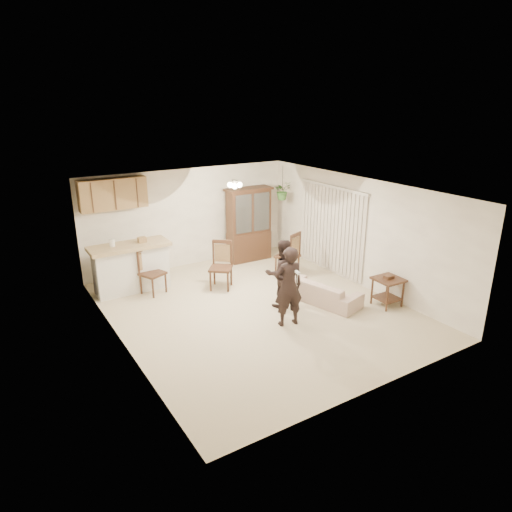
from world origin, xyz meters
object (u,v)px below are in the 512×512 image
side_table (387,291)px  chair_bar (153,281)px  adult (289,281)px  china_hutch (249,225)px  sofa (323,286)px  child (282,276)px  chair_hutch_left (221,276)px  chair_hutch_right (287,263)px

side_table → chair_bar: 5.08m
adult → china_hutch: china_hutch is taller
side_table → chair_bar: bearing=140.9°
china_hutch → side_table: (0.96, -4.02, -0.65)m
sofa → child: size_ratio=1.39×
chair_bar → chair_hutch_left: bearing=-44.3°
china_hutch → chair_hutch_left: china_hutch is taller
adult → chair_hutch_left: 2.34m
china_hutch → chair_bar: (-2.98, -0.81, -0.67)m
sofa → side_table: bearing=-144.6°
sofa → chair_hutch_left: bearing=24.5°
adult → chair_hutch_right: (1.50, 2.11, -0.59)m
adult → chair_bar: size_ratio=1.71×
child → chair_hutch_left: bearing=-49.2°
chair_bar → chair_hutch_right: size_ratio=0.95×
china_hutch → chair_hutch_left: bearing=-137.5°
child → side_table: size_ratio=2.01×
child → chair_bar: (-2.04, 2.06, -0.38)m
china_hutch → chair_hutch_left: size_ratio=1.78×
adult → side_table: bearing=-179.1°
adult → chair_bar: adult is taller
sofa → adult: bearing=94.8°
sofa → adult: adult is taller
adult → chair_bar: bearing=-48.0°
sofa → side_table: sofa is taller
china_hutch → chair_hutch_right: 1.65m
adult → chair_hutch_left: (-0.26, 2.25, -0.59)m
sofa → chair_hutch_right: 1.68m
china_hutch → child: bearing=-106.6°
side_table → chair_hutch_right: (-0.77, 2.52, -0.00)m
chair_bar → chair_hutch_left: (1.41, -0.55, 0.01)m
chair_hutch_left → chair_bar: bearing=-161.6°
sofa → child: child is taller
child → side_table: (1.90, -1.15, -0.36)m
child → chair_bar: bearing=-27.1°
child → china_hutch: bearing=-90.0°
adult → child: bearing=-105.5°
child → chair_bar: 2.93m
adult → chair_hutch_right: size_ratio=1.62×
chair_bar → chair_hutch_left: chair_hutch_left is taller
china_hutch → side_table: 4.18m
side_table → chair_hutch_right: size_ratio=0.61×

